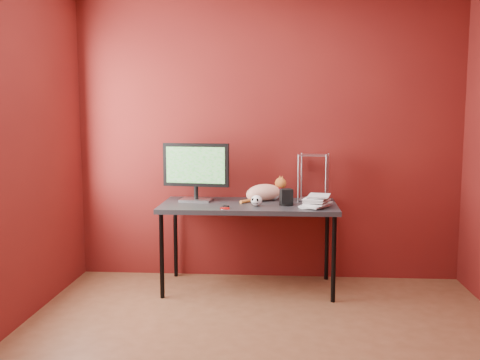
# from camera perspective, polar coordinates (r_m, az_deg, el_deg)

# --- Properties ---
(room) EXTENTS (3.52, 3.52, 2.61)m
(room) POSITION_cam_1_polar(r_m,az_deg,el_deg) (3.15, 2.39, 5.79)
(room) COLOR brown
(room) RESTS_ON ground
(desk) EXTENTS (1.50, 0.70, 0.75)m
(desk) POSITION_cam_1_polar(r_m,az_deg,el_deg) (4.60, 0.95, -3.15)
(desk) COLOR black
(desk) RESTS_ON ground
(monitor) EXTENTS (0.59, 0.22, 0.51)m
(monitor) POSITION_cam_1_polar(r_m,az_deg,el_deg) (4.69, -4.72, 1.17)
(monitor) COLOR #A9A9AE
(monitor) RESTS_ON desk
(cat) EXTENTS (0.40, 0.33, 0.22)m
(cat) POSITION_cam_1_polar(r_m,az_deg,el_deg) (4.74, 2.63, -1.30)
(cat) COLOR #DC5E2E
(cat) RESTS_ON desk
(skull_mug) EXTENTS (0.09, 0.10, 0.09)m
(skull_mug) POSITION_cam_1_polar(r_m,az_deg,el_deg) (4.46, 1.78, -2.20)
(skull_mug) COLOR white
(skull_mug) RESTS_ON desk
(speaker) EXTENTS (0.12, 0.12, 0.14)m
(speaker) POSITION_cam_1_polar(r_m,az_deg,el_deg) (4.51, 4.96, -1.89)
(speaker) COLOR black
(speaker) RESTS_ON desk
(book_stack) EXTENTS (0.28, 0.29, 1.17)m
(book_stack) POSITION_cam_1_polar(r_m,az_deg,el_deg) (4.43, 7.24, 4.68)
(book_stack) COLOR beige
(book_stack) RESTS_ON desk
(wire_rack) EXTENTS (0.27, 0.24, 0.42)m
(wire_rack) POSITION_cam_1_polar(r_m,az_deg,el_deg) (4.77, 7.83, 0.29)
(wire_rack) COLOR #A9A9AE
(wire_rack) RESTS_ON desk
(pocket_knife) EXTENTS (0.08, 0.02, 0.02)m
(pocket_knife) POSITION_cam_1_polar(r_m,az_deg,el_deg) (4.32, -1.62, -3.05)
(pocket_knife) COLOR #B4100D
(pocket_knife) RESTS_ON desk
(black_gadget) EXTENTS (0.05, 0.04, 0.02)m
(black_gadget) POSITION_cam_1_polar(r_m,az_deg,el_deg) (4.37, -1.51, -2.88)
(black_gadget) COLOR black
(black_gadget) RESTS_ON desk
(washer) EXTENTS (0.04, 0.04, 0.00)m
(washer) POSITION_cam_1_polar(r_m,az_deg,el_deg) (4.32, -1.77, -3.12)
(washer) COLOR #A9A9AE
(washer) RESTS_ON desk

